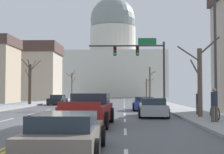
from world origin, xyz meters
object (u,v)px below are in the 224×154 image
Objects in this scene: sedan_near_03 at (66,135)px; pedestrian_00 at (199,101)px; sedan_oncoming_03 at (88,96)px; street_lamp_right at (210,23)px; sedan_oncoming_02 at (83,97)px; pickup_truck_near_02 at (89,111)px; sedan_near_00 at (144,104)px; sedan_oncoming_00 at (58,100)px; pedestrian_01 at (214,103)px; bicycle_parked at (215,113)px; sedan_oncoming_01 at (93,98)px; sedan_near_01 at (153,108)px; signal_gantry at (143,58)px.

pedestrian_00 reaches higher than sedan_near_03.
sedan_oncoming_03 is at bearing 96.05° from sedan_near_03.
sedan_oncoming_02 is at bearing 104.67° from street_lamp_right.
pickup_truck_near_02 is at bearing 91.68° from sedan_near_03.
sedan_near_00 is at bearing -74.62° from sedan_oncoming_02.
sedan_oncoming_00 is 27.45m from pedestrian_01.
street_lamp_right is 27.63m from sedan_oncoming_00.
bicycle_parked is (0.49, 1.67, -0.62)m from pedestrian_01.
bicycle_parked is at bearing 73.62° from pedestrian_01.
sedan_near_00 is 25.18m from sedan_oncoming_01.
pedestrian_00 is 0.92× the size of bicycle_parked.
sedan_near_01 is at bearing 117.37° from pedestrian_01.
sedan_oncoming_00 is (-6.74, 24.59, -0.12)m from pickup_truck_near_02.
bicycle_parked is (3.11, -14.74, -4.70)m from signal_gantry.
sedan_near_03 is (-3.33, -20.48, -0.03)m from sedan_near_00.
pedestrian_01 reaches higher than sedan_oncoming_02.
sedan_oncoming_01 reaches higher than bicycle_parked.
pedestrian_01 is at bearing 4.21° from pickup_truck_near_02.
sedan_near_01 reaches higher than bicycle_parked.
sedan_oncoming_00 is 35.79m from sedan_oncoming_03.
sedan_near_00 is 48.55m from sedan_oncoming_03.
pedestrian_00 reaches higher than bicycle_parked.
signal_gantry is 4.47× the size of bicycle_parked.
sedan_oncoming_00 reaches higher than sedan_oncoming_03.
sedan_near_00 is at bearing 74.69° from pickup_truck_near_02.
sedan_near_03 is 14.76m from pedestrian_00.
pickup_truck_near_02 reaches higher than sedan_near_01.
sedan_near_00 is at bearing 102.45° from street_lamp_right.
sedan_near_03 is 0.97× the size of sedan_oncoming_02.
sedan_near_00 is at bearing 91.13° from sedan_near_01.
pickup_truck_near_02 is at bearing -84.74° from sedan_oncoming_01.
street_lamp_right is 11.21m from sedan_near_03.
street_lamp_right is 13.46m from sedan_near_00.
pickup_truck_near_02 is 1.21× the size of sedan_oncoming_00.
pedestrian_01 is at bearing -75.30° from sedan_oncoming_02.
sedan_near_03 is 11.69m from bicycle_parked.
pedestrian_00 is (3.23, -7.27, 0.47)m from sedan_near_00.
bicycle_parked is at bearing -73.14° from sedan_near_00.
sedan_near_01 is 1.07× the size of sedan_oncoming_01.
sedan_near_00 is 15.51m from sedan_oncoming_00.
sedan_near_01 is 1.04× the size of sedan_near_03.
sedan_near_00 is 2.56× the size of bicycle_parked.
sedan_oncoming_03 is at bearing 102.51° from street_lamp_right.
signal_gantry is 12.28m from pedestrian_00.
pickup_truck_near_02 is at bearing -105.31° from sedan_near_00.
sedan_oncoming_03 is (-10.53, 47.40, 0.02)m from sedan_near_00.
street_lamp_right is 52.07m from sedan_oncoming_02.
sedan_oncoming_02 is 2.79× the size of pedestrian_00.
sedan_oncoming_01 is 0.94× the size of sedan_oncoming_02.
signal_gantry is at bearing 89.84° from sedan_near_01.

